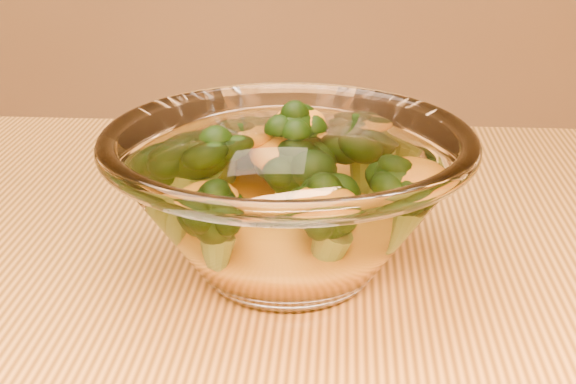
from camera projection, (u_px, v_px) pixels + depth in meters
The scene contains 3 objects.
glass_bowl at pixel (288, 199), 0.44m from camera, with size 0.20×0.20×0.09m.
cheese_sauce at pixel (288, 230), 0.45m from camera, with size 0.10×0.10×0.03m, color orange.
broccoli_heap at pixel (280, 177), 0.45m from camera, with size 0.14×0.13×0.07m.
Camera 1 is at (0.11, -0.29, 0.97)m, focal length 50.00 mm.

